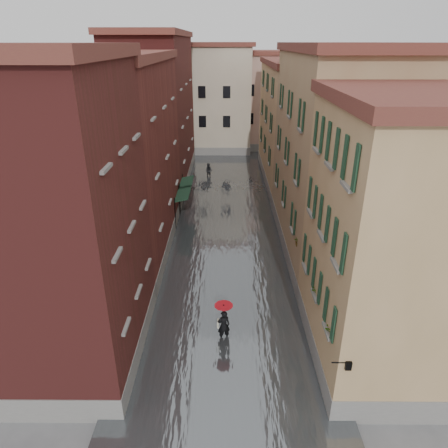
{
  "coord_description": "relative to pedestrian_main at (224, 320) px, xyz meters",
  "views": [
    {
      "loc": [
        -0.03,
        -16.91,
        13.53
      ],
      "look_at": [
        -0.16,
        6.1,
        3.0
      ],
      "focal_mm": 32.0,
      "sensor_mm": 36.0,
      "label": 1
    }
  ],
  "objects": [
    {
      "name": "building_left_far",
      "position": [
        -6.86,
        25.2,
        5.78
      ],
      "size": [
        6.0,
        16.0,
        14.0
      ],
      "primitive_type": "cube",
      "color": "maroon",
      "rests_on": "ground"
    },
    {
      "name": "building_left_near",
      "position": [
        -6.86,
        -0.8,
        5.28
      ],
      "size": [
        6.0,
        8.0,
        13.0
      ],
      "primitive_type": "cube",
      "color": "maroon",
      "rests_on": "ground"
    },
    {
      "name": "building_right_far",
      "position": [
        7.14,
        25.2,
        4.53
      ],
      "size": [
        6.0,
        16.0,
        11.5
      ],
      "primitive_type": "cube",
      "color": "#A68355",
      "rests_on": "ground"
    },
    {
      "name": "building_right_mid",
      "position": [
        7.14,
        10.2,
        5.28
      ],
      "size": [
        6.0,
        14.0,
        13.0
      ],
      "primitive_type": "cube",
      "color": "tan",
      "rests_on": "ground"
    },
    {
      "name": "building_right_near",
      "position": [
        7.14,
        -0.8,
        4.53
      ],
      "size": [
        6.0,
        8.0,
        11.5
      ],
      "primitive_type": "cube",
      "color": "#A68355",
      "rests_on": "ground"
    },
    {
      "name": "window_planters",
      "position": [
        4.26,
        0.24,
        2.29
      ],
      "size": [
        0.59,
        8.57,
        0.84
      ],
      "color": "maroon",
      "rests_on": "ground"
    },
    {
      "name": "pedestrian_far",
      "position": [
        -1.77,
        25.94,
        -0.42
      ],
      "size": [
        0.95,
        0.86,
        1.61
      ],
      "primitive_type": "imported",
      "rotation": [
        0.0,
        0.0,
        -0.39
      ],
      "color": "black",
      "rests_on": "ground"
    },
    {
      "name": "building_left_mid",
      "position": [
        -6.86,
        10.2,
        5.03
      ],
      "size": [
        6.0,
        14.0,
        12.5
      ],
      "primitive_type": "cube",
      "color": "maroon",
      "rests_on": "ground"
    },
    {
      "name": "floodwater",
      "position": [
        0.14,
        14.2,
        -1.12
      ],
      "size": [
        10.0,
        60.0,
        0.2
      ],
      "primitive_type": "cube",
      "color": "#51565A",
      "rests_on": "ground"
    },
    {
      "name": "building_end_cream",
      "position": [
        -2.86,
        39.2,
        5.28
      ],
      "size": [
        12.0,
        9.0,
        13.0
      ],
      "primitive_type": "cube",
      "color": "beige",
      "rests_on": "ground"
    },
    {
      "name": "awning_near",
      "position": [
        -3.34,
        14.17,
        1.25
      ],
      "size": [
        1.09,
        3.42,
        2.8
      ],
      "color": "black",
      "rests_on": "ground"
    },
    {
      "name": "pedestrian_main",
      "position": [
        0.0,
        0.0,
        0.0
      ],
      "size": [
        0.92,
        0.92,
        2.06
      ],
      "color": "black",
      "rests_on": "ground"
    },
    {
      "name": "awning_far",
      "position": [
        -3.34,
        16.88,
        1.25
      ],
      "size": [
        1.09,
        3.19,
        2.8
      ],
      "color": "black",
      "rests_on": "ground"
    },
    {
      "name": "ground",
      "position": [
        0.14,
        1.2,
        -1.22
      ],
      "size": [
        120.0,
        120.0,
        0.0
      ],
      "primitive_type": "plane",
      "color": "#575759",
      "rests_on": "ground"
    },
    {
      "name": "building_end_pink",
      "position": [
        6.14,
        41.2,
        4.78
      ],
      "size": [
        10.0,
        9.0,
        12.0
      ],
      "primitive_type": "cube",
      "color": "tan",
      "rests_on": "ground"
    },
    {
      "name": "wall_lantern",
      "position": [
        4.47,
        -4.8,
        1.78
      ],
      "size": [
        0.71,
        0.22,
        0.35
      ],
      "color": "black",
      "rests_on": "ground"
    }
  ]
}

